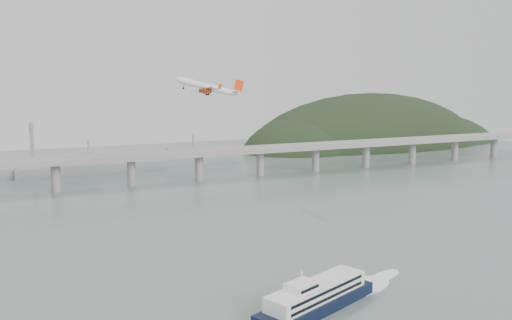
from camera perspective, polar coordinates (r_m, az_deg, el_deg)
name	(u,v)px	position (r m, az deg, el deg)	size (l,w,h in m)	color
ground	(314,268)	(219.35, 6.11, -11.27)	(900.00, 900.00, 0.00)	slate
bridge	(171,159)	(395.60, -8.93, 0.13)	(800.00, 22.00, 23.90)	gray
headland	(379,161)	(648.82, 12.84, -0.10)	(365.00, 155.00, 156.00)	black
ferry	(316,297)	(181.55, 6.38, -14.16)	(76.82, 36.63, 15.20)	black
airliner	(209,87)	(301.62, -4.98, 7.62)	(39.78, 36.17, 12.79)	white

